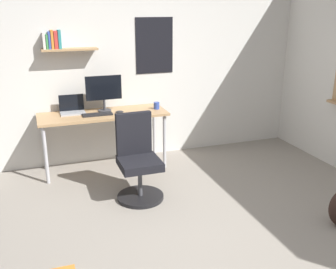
# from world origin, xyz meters

# --- Properties ---
(ground_plane) EXTENTS (5.20, 5.20, 0.00)m
(ground_plane) POSITION_xyz_m (0.00, 0.00, 0.00)
(ground_plane) COLOR gray
(ground_plane) RESTS_ON ground
(wall_back) EXTENTS (5.00, 0.30, 2.60)m
(wall_back) POSITION_xyz_m (-0.01, 2.45, 1.30)
(wall_back) COLOR silver
(wall_back) RESTS_ON ground
(desk) EXTENTS (1.62, 0.58, 0.76)m
(desk) POSITION_xyz_m (-0.51, 2.08, 0.68)
(desk) COLOR tan
(desk) RESTS_ON ground
(office_chair) EXTENTS (0.52, 0.52, 0.95)m
(office_chair) POSITION_xyz_m (-0.31, 1.16, 0.41)
(office_chair) COLOR black
(office_chair) RESTS_ON ground
(laptop) EXTENTS (0.31, 0.21, 0.23)m
(laptop) POSITION_xyz_m (-0.87, 2.22, 0.81)
(laptop) COLOR #ADAFB5
(laptop) RESTS_ON desk
(monitor_primary) EXTENTS (0.46, 0.17, 0.46)m
(monitor_primary) POSITION_xyz_m (-0.47, 2.17, 1.03)
(monitor_primary) COLOR #38383D
(monitor_primary) RESTS_ON desk
(keyboard) EXTENTS (0.37, 0.13, 0.02)m
(keyboard) POSITION_xyz_m (-0.59, 2.01, 0.77)
(keyboard) COLOR black
(keyboard) RESTS_ON desk
(computer_mouse) EXTENTS (0.10, 0.06, 0.03)m
(computer_mouse) POSITION_xyz_m (-0.31, 2.01, 0.78)
(computer_mouse) COLOR #262628
(computer_mouse) RESTS_ON desk
(coffee_mug) EXTENTS (0.08, 0.08, 0.09)m
(coffee_mug) POSITION_xyz_m (0.20, 2.06, 0.80)
(coffee_mug) COLOR #334CA5
(coffee_mug) RESTS_ON desk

